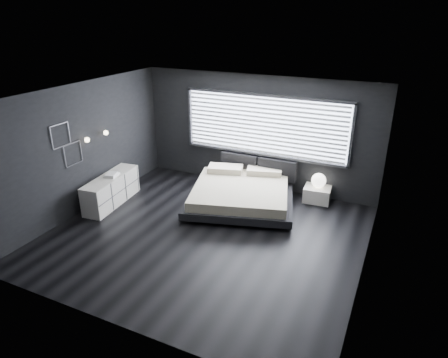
% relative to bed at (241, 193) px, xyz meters
% --- Properties ---
extents(room, '(6.04, 6.00, 2.80)m').
position_rel_bed_xyz_m(room, '(-0.08, -1.59, 1.12)').
color(room, black).
rests_on(room, ground).
extents(window, '(4.14, 0.09, 1.52)m').
position_rel_bed_xyz_m(window, '(0.12, 1.10, 1.33)').
color(window, white).
rests_on(window, ground).
extents(headboard, '(1.96, 0.16, 0.52)m').
position_rel_bed_xyz_m(headboard, '(0.01, 1.05, 0.29)').
color(headboard, black).
rests_on(headboard, ground).
extents(sconce_near, '(0.18, 0.11, 0.11)m').
position_rel_bed_xyz_m(sconce_near, '(-2.96, -1.54, 1.32)').
color(sconce_near, silver).
rests_on(sconce_near, ground).
extents(sconce_far, '(0.18, 0.11, 0.11)m').
position_rel_bed_xyz_m(sconce_far, '(-2.96, -0.94, 1.32)').
color(sconce_far, silver).
rests_on(sconce_far, ground).
extents(wall_art_upper, '(0.01, 0.48, 0.48)m').
position_rel_bed_xyz_m(wall_art_upper, '(-3.06, -2.14, 1.57)').
color(wall_art_upper, '#47474C').
rests_on(wall_art_upper, ground).
extents(wall_art_lower, '(0.01, 0.48, 0.48)m').
position_rel_bed_xyz_m(wall_art_lower, '(-3.06, -1.89, 1.10)').
color(wall_art_lower, '#47474C').
rests_on(wall_art_lower, ground).
extents(bed, '(2.90, 2.83, 0.61)m').
position_rel_bed_xyz_m(bed, '(0.00, 0.00, 0.00)').
color(bed, black).
rests_on(bed, ground).
extents(nightstand, '(0.64, 0.55, 0.35)m').
position_rel_bed_xyz_m(nightstand, '(1.57, 0.91, -0.11)').
color(nightstand, silver).
rests_on(nightstand, ground).
extents(orb_lamp, '(0.34, 0.34, 0.34)m').
position_rel_bed_xyz_m(orb_lamp, '(1.57, 0.92, 0.24)').
color(orb_lamp, white).
rests_on(orb_lamp, nightstand).
extents(dresser, '(0.66, 1.73, 0.67)m').
position_rel_bed_xyz_m(dresser, '(-2.73, -1.24, 0.05)').
color(dresser, silver).
rests_on(dresser, ground).
extents(book_stack, '(0.32, 0.38, 0.07)m').
position_rel_bed_xyz_m(book_stack, '(-2.71, -1.20, 0.42)').
color(book_stack, white).
rests_on(book_stack, dresser).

